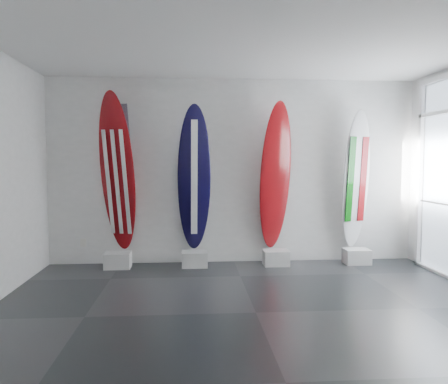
{
  "coord_description": "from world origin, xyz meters",
  "views": [
    {
      "loc": [
        -0.7,
        -4.7,
        1.67
      ],
      "look_at": [
        -0.25,
        1.4,
        1.24
      ],
      "focal_mm": 35.31,
      "sensor_mm": 36.0,
      "label": 1
    }
  ],
  "objects": [
    {
      "name": "floor",
      "position": [
        0.0,
        0.0,
        0.0
      ],
      "size": [
        6.0,
        6.0,
        0.0
      ],
      "primitive_type": "plane",
      "color": "black",
      "rests_on": "ground"
    },
    {
      "name": "ceiling",
      "position": [
        0.0,
        0.0,
        3.0
      ],
      "size": [
        6.0,
        6.0,
        0.0
      ],
      "primitive_type": "plane",
      "rotation": [
        3.14,
        0.0,
        0.0
      ],
      "color": "white",
      "rests_on": "wall_back"
    },
    {
      "name": "wall_back",
      "position": [
        0.0,
        2.5,
        1.5
      ],
      "size": [
        6.0,
        0.0,
        6.0
      ],
      "primitive_type": "plane",
      "rotation": [
        1.57,
        0.0,
        0.0
      ],
      "color": "silver",
      "rests_on": "ground"
    },
    {
      "name": "wall_front",
      "position": [
        0.0,
        -2.5,
        1.5
      ],
      "size": [
        6.0,
        0.0,
        6.0
      ],
      "primitive_type": "plane",
      "rotation": [
        -1.57,
        0.0,
        0.0
      ],
      "color": "silver",
      "rests_on": "ground"
    },
    {
      "name": "display_block_usa",
      "position": [
        -1.85,
        2.18,
        0.12
      ],
      "size": [
        0.4,
        0.3,
        0.24
      ],
      "primitive_type": "cube",
      "color": "silver",
      "rests_on": "floor"
    },
    {
      "name": "surfboard_usa",
      "position": [
        -1.85,
        2.28,
        1.49
      ],
      "size": [
        0.69,
        0.64,
        2.5
      ],
      "primitive_type": "ellipsoid",
      "rotation": [
        0.17,
        0.0,
        -0.29
      ],
      "color": "maroon",
      "rests_on": "display_block_usa"
    },
    {
      "name": "display_block_navy",
      "position": [
        -0.66,
        2.18,
        0.12
      ],
      "size": [
        0.4,
        0.3,
        0.24
      ],
      "primitive_type": "cube",
      "color": "silver",
      "rests_on": "floor"
    },
    {
      "name": "surfboard_navy",
      "position": [
        -0.66,
        2.28,
        1.39
      ],
      "size": [
        0.54,
        0.4,
        2.32
      ],
      "primitive_type": "ellipsoid",
      "rotation": [
        0.13,
        0.0,
        0.05
      ],
      "color": "black",
      "rests_on": "display_block_navy"
    },
    {
      "name": "display_block_swiss",
      "position": [
        0.65,
        2.18,
        0.12
      ],
      "size": [
        0.4,
        0.3,
        0.24
      ],
      "primitive_type": "cube",
      "color": "silver",
      "rests_on": "floor"
    },
    {
      "name": "surfboard_swiss",
      "position": [
        0.65,
        2.28,
        1.43
      ],
      "size": [
        0.63,
        0.51,
        2.38
      ],
      "primitive_type": "ellipsoid",
      "rotation": [
        0.12,
        0.0,
        0.3
      ],
      "color": "maroon",
      "rests_on": "display_block_swiss"
    },
    {
      "name": "display_block_italy",
      "position": [
        1.98,
        2.18,
        0.12
      ],
      "size": [
        0.4,
        0.3,
        0.24
      ],
      "primitive_type": "cube",
      "color": "silver",
      "rests_on": "floor"
    },
    {
      "name": "surfboard_italy",
      "position": [
        1.98,
        2.28,
        1.37
      ],
      "size": [
        0.57,
        0.4,
        2.26
      ],
      "primitive_type": "ellipsoid",
      "rotation": [
        0.08,
        0.0,
        0.29
      ],
      "color": "silver",
      "rests_on": "display_block_italy"
    },
    {
      "name": "wall_outlet",
      "position": [
        -2.45,
        2.48,
        0.35
      ],
      "size": [
        0.09,
        0.02,
        0.13
      ],
      "primitive_type": "cube",
      "color": "silver",
      "rests_on": "wall_back"
    },
    {
      "name": "glass_door",
      "position": [
        2.97,
        1.55,
        1.43
      ],
      "size": [
        0.12,
        1.16,
        2.85
      ],
      "primitive_type": null,
      "color": "white",
      "rests_on": "floor"
    }
  ]
}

